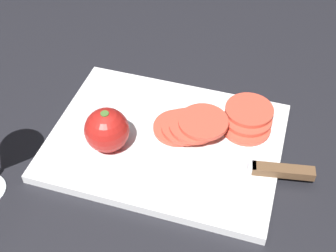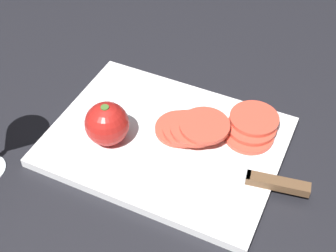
{
  "view_description": "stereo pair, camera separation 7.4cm",
  "coord_description": "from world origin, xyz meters",
  "px_view_note": "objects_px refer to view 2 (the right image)",
  "views": [
    {
      "loc": [
        -0.15,
        0.52,
        0.57
      ],
      "look_at": [
        -0.0,
        0.03,
        0.05
      ],
      "focal_mm": 50.0,
      "sensor_mm": 36.0,
      "label": 1
    },
    {
      "loc": [
        -0.22,
        0.49,
        0.57
      ],
      "look_at": [
        -0.0,
        0.03,
        0.05
      ],
      "focal_mm": 50.0,
      "sensor_mm": 36.0,
      "label": 2
    }
  ],
  "objects_px": {
    "whole_tomato": "(107,124)",
    "tomato_slice_stack_near": "(192,127)",
    "tomato_slice_stack_far": "(252,127)",
    "knife": "(258,180)"
  },
  "relations": [
    {
      "from": "knife",
      "to": "tomato_slice_stack_near",
      "type": "bearing_deg",
      "value": -32.08
    },
    {
      "from": "knife",
      "to": "tomato_slice_stack_near",
      "type": "relative_size",
      "value": 1.95
    },
    {
      "from": "whole_tomato",
      "to": "tomato_slice_stack_far",
      "type": "relative_size",
      "value": 0.66
    },
    {
      "from": "whole_tomato",
      "to": "knife",
      "type": "relative_size",
      "value": 0.3
    },
    {
      "from": "tomato_slice_stack_far",
      "to": "tomato_slice_stack_near",
      "type": "bearing_deg",
      "value": 27.02
    },
    {
      "from": "tomato_slice_stack_near",
      "to": "tomato_slice_stack_far",
      "type": "distance_m",
      "value": 0.1
    },
    {
      "from": "whole_tomato",
      "to": "tomato_slice_stack_far",
      "type": "xyz_separation_m",
      "value": [
        -0.2,
        -0.11,
        -0.03
      ]
    },
    {
      "from": "tomato_slice_stack_near",
      "to": "tomato_slice_stack_far",
      "type": "height_order",
      "value": "tomato_slice_stack_near"
    },
    {
      "from": "tomato_slice_stack_far",
      "to": "knife",
      "type": "bearing_deg",
      "value": 113.32
    },
    {
      "from": "whole_tomato",
      "to": "tomato_slice_stack_near",
      "type": "xyz_separation_m",
      "value": [
        -0.12,
        -0.07,
        -0.02
      ]
    }
  ]
}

